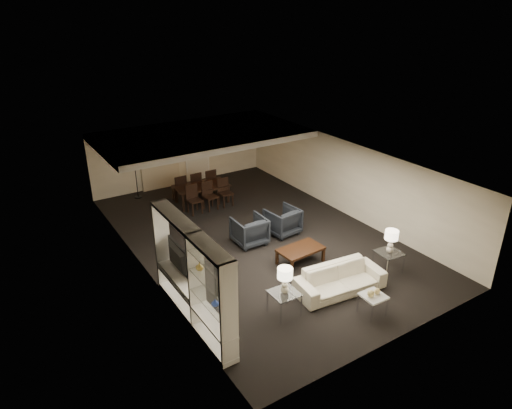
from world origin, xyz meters
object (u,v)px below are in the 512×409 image
object	(u,v)px
sofa	(340,279)
chair_nl	(195,200)
chair_nm	(210,196)
coffee_table	(300,255)
side_table_left	(284,303)
floor_lamp	(136,174)
dining_table	(202,194)
chair_fr	(209,181)
vase_blue	(215,303)
marble_table	(372,305)
chair_nr	(226,193)
side_table_right	(388,262)
floor_speaker	(218,275)
table_lamp_right	(391,241)
vase_amber	(200,266)
table_lamp_left	(285,281)
armchair_left	(249,230)
television	(175,259)
chair_fm	(194,184)
pendant_light	(210,147)
chair_fl	(179,188)
armchair_right	(282,221)

from	to	relation	value
sofa	chair_nl	size ratio (longest dim) A/B	2.30
chair_nm	coffee_table	bearing A→B (deg)	-89.46
side_table_left	floor_lamp	size ratio (longest dim) A/B	0.34
side_table_left	chair_nl	distance (m)	6.13
dining_table	chair_fr	size ratio (longest dim) A/B	1.92
vase_blue	floor_lamp	xyz separation A→B (m)	(1.31, 8.68, -0.22)
marble_table	chair_nr	world-z (taller)	chair_nr
side_table_right	floor_speaker	xyz separation A→B (m)	(-4.35, 1.43, 0.30)
table_lamp_right	side_table_left	bearing A→B (deg)	180.00
chair_nl	floor_lamp	bearing A→B (deg)	113.94
dining_table	chair_nl	world-z (taller)	chair_nl
side_table_right	vase_blue	world-z (taller)	vase_blue
vase_amber	floor_speaker	size ratio (longest dim) A/B	0.15
table_lamp_left	chair_nr	world-z (taller)	table_lamp_left
chair_nm	chair_nr	bearing A→B (deg)	-5.23
side_table_right	marble_table	distance (m)	2.03
floor_lamp	armchair_left	bearing A→B (deg)	-72.51
coffee_table	floor_lamp	distance (m)	7.28
coffee_table	armchair_left	size ratio (longest dim) A/B	1.34
armchair_left	vase_blue	world-z (taller)	vase_blue
table_lamp_right	chair_fr	distance (m)	7.57
television	vase_amber	bearing A→B (deg)	178.82
side_table_left	chair_nl	bearing A→B (deg)	83.95
table_lamp_left	floor_speaker	size ratio (longest dim) A/B	0.54
sofa	chair_nl	world-z (taller)	chair_nl
chair_nr	chair_fm	distance (m)	1.43
chair_fr	chair_nr	bearing A→B (deg)	90.38
pendant_light	chair_fl	distance (m)	1.85
chair_nr	vase_blue	bearing A→B (deg)	-120.76
television	chair_fr	xyz separation A→B (m)	(3.67, 5.49, -0.60)
coffee_table	chair_nm	size ratio (longest dim) A/B	1.26
vase_amber	chair_nl	xyz separation A→B (m)	(2.50, 5.65, -1.16)
chair_fr	floor_speaker	bearing A→B (deg)	65.26
side_table_right	marble_table	size ratio (longest dim) A/B	1.20
sofa	side_table_right	world-z (taller)	sofa
marble_table	television	xyz separation A→B (m)	(-3.52, 3.00, 0.83)
floor_speaker	table_lamp_right	bearing A→B (deg)	-41.67
armchair_right	side_table_left	bearing A→B (deg)	49.09
chair_fr	dining_table	bearing A→B (deg)	47.67
chair_nr	chair_fl	size ratio (longest dim) A/B	1.00
vase_blue	chair_nm	xyz separation A→B (m)	(3.10, 6.28, -0.65)
side_table_left	dining_table	xyz separation A→B (m)	(1.25, 6.75, 0.04)
pendant_light	table_lamp_left	size ratio (longest dim) A/B	0.81
sofa	floor_lamp	xyz separation A→B (m)	(-2.24, 8.49, 0.59)
floor_speaker	chair_nm	world-z (taller)	floor_speaker
armchair_left	floor_lamp	distance (m)	5.46
chair_nl	chair_nm	bearing A→B (deg)	-2.34
marble_table	armchair_right	bearing A→B (deg)	82.23
sofa	side_table_right	size ratio (longest dim) A/B	3.64
television	chair_fr	distance (m)	6.63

